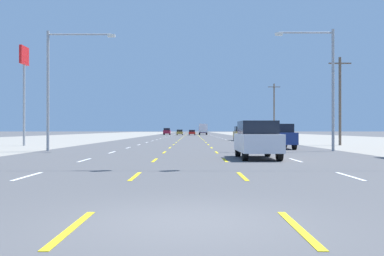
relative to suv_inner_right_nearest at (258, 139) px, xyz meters
name	(u,v)px	position (x,y,z in m)	size (l,w,h in m)	color
ground_plane	(192,139)	(-3.55, 50.17, -1.03)	(572.00, 572.00, 0.00)	#4C4C4F
lot_apron_left	(44,139)	(-28.30, 50.17, -1.02)	(28.00, 440.00, 0.01)	gray
lot_apron_right	(340,139)	(21.20, 50.17, -1.02)	(28.00, 440.00, 0.01)	gray
lane_markings	(192,136)	(-3.55, 88.67, -1.02)	(10.64, 227.60, 0.01)	white
signal_span_wire	(185,35)	(-3.74, -5.12, 4.40)	(24.86, 0.53, 9.51)	brown
suv_inner_right_nearest	(258,139)	(0.00, 0.00, 0.00)	(1.98, 4.90, 1.98)	silver
suv_far_right_near	(280,136)	(3.54, 12.03, 0.00)	(1.98, 4.90, 1.98)	navy
suv_far_right_mid	(243,133)	(3.50, 38.02, 0.00)	(1.98, 4.90, 1.98)	#B28C33
sedan_center_turn_midfar	(193,132)	(-3.44, 97.80, -0.27)	(1.80, 4.50, 1.46)	red
hatchback_inner_left_far	(181,132)	(-6.91, 100.31, -0.24)	(1.72, 3.90, 1.54)	#B28C33
suv_far_left_farther	(168,131)	(-10.77, 104.94, 0.00)	(1.98, 4.90, 1.98)	maroon
box_truck_inner_right_farthest	(204,129)	(-0.18, 105.70, 0.81)	(2.40, 7.20, 3.23)	#4C196B
pole_sign_left_row_1	(25,72)	(-19.40, 18.46, 6.02)	(0.24, 1.89, 9.44)	gray
streetlight_left_row_0	(57,79)	(-13.10, 8.04, 4.08)	(4.88, 0.26, 8.56)	gray
streetlight_right_row_0	(327,79)	(6.13, 8.04, 4.08)	(4.22, 0.26, 8.68)	gray
utility_pole_right_row_0	(341,99)	(10.99, 19.56, 3.46)	(2.20, 0.26, 8.60)	brown
utility_pole_right_row_1	(275,110)	(11.52, 56.59, 4.12)	(2.20, 0.26, 9.91)	brown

